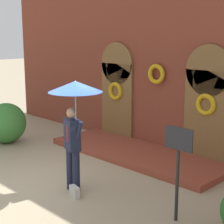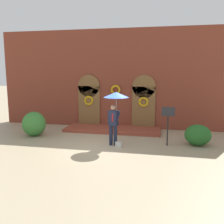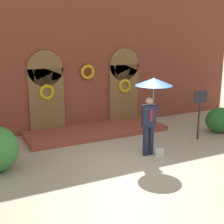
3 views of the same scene
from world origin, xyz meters
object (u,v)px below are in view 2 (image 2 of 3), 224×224
Objects in this scene: handbag at (119,144)px; shrub_left at (34,124)px; shrub_right at (198,135)px; person_with_umbrella at (115,103)px; sign_post at (168,120)px.

handbag is 0.23× the size of shrub_left.
handbag is 0.24× the size of shrub_right.
shrub_right is at bearing -0.38° from shrub_left.
shrub_left reaches higher than shrub_right.
person_with_umbrella is 3.92m from shrub_right.
sign_post reaches higher than shrub_right.
shrub_left is at bearing 176.98° from sign_post.
shrub_left is at bearing -177.80° from handbag.
handbag is at bearing -12.51° from shrub_left.
handbag is at bearing -162.21° from sign_post.
person_with_umbrella is 4.62m from shrub_left.
shrub_left reaches higher than handbag.
shrub_right is (1.31, 0.30, -0.70)m from sign_post.
handbag is 3.53m from shrub_right.
person_with_umbrella reaches higher than sign_post.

